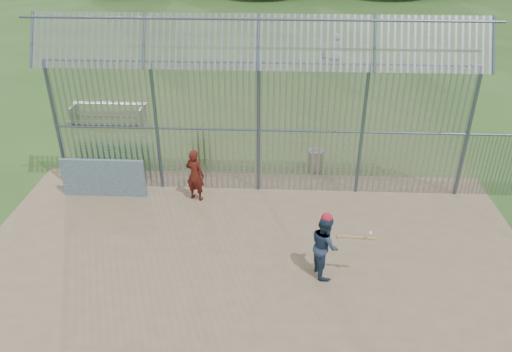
# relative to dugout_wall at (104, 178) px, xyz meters

# --- Properties ---
(ground) EXTENTS (120.00, 120.00, 0.00)m
(ground) POSITION_rel_dugout_wall_xyz_m (4.60, -2.90, -0.62)
(ground) COLOR #2D511E
(ground) RESTS_ON ground
(dirt_infield) EXTENTS (14.00, 10.00, 0.02)m
(dirt_infield) POSITION_rel_dugout_wall_xyz_m (4.60, -3.40, -0.61)
(dirt_infield) COLOR #756047
(dirt_infield) RESTS_ON ground
(dugout_wall) EXTENTS (2.50, 0.12, 1.20)m
(dugout_wall) POSITION_rel_dugout_wall_xyz_m (0.00, 0.00, 0.00)
(dugout_wall) COLOR #38566B
(dugout_wall) RESTS_ON dirt_infield
(batter) EXTENTS (0.77, 0.89, 1.58)m
(batter) POSITION_rel_dugout_wall_xyz_m (6.32, -3.29, 0.19)
(batter) COLOR navy
(batter) RESTS_ON dirt_infield
(onlooker) EXTENTS (0.68, 0.57, 1.60)m
(onlooker) POSITION_rel_dugout_wall_xyz_m (2.77, -0.06, 0.20)
(onlooker) COLOR maroon
(onlooker) RESTS_ON dirt_infield
(bg_kid_standing) EXTENTS (0.88, 0.79, 1.51)m
(bg_kid_standing) POSITION_rel_dugout_wall_xyz_m (8.29, 15.14, 0.13)
(bg_kid_standing) COLOR gray
(bg_kid_standing) RESTS_ON ground
(bg_kid_seated) EXTENTS (0.49, 0.28, 0.78)m
(bg_kid_seated) POSITION_rel_dugout_wall_xyz_m (7.59, 14.57, -0.23)
(bg_kid_seated) COLOR slate
(bg_kid_seated) RESTS_ON ground
(batting_gear) EXTENTS (1.25, 0.45, 0.58)m
(batting_gear) POSITION_rel_dugout_wall_xyz_m (6.48, -3.33, 0.87)
(batting_gear) COLOR red
(batting_gear) RESTS_ON ground
(trash_can) EXTENTS (0.56, 0.56, 0.82)m
(trash_can) POSITION_rel_dugout_wall_xyz_m (6.41, 1.96, -0.24)
(trash_can) COLOR gray
(trash_can) RESTS_ON ground
(bleacher) EXTENTS (3.00, 0.95, 0.72)m
(bleacher) POSITION_rel_dugout_wall_xyz_m (-1.65, 5.60, -0.21)
(bleacher) COLOR slate
(bleacher) RESTS_ON ground
(backstop_fence) EXTENTS (20.09, 0.81, 5.30)m
(backstop_fence) POSITION_rel_dugout_wall_xyz_m (6.41, 0.53, 1.74)
(backstop_fence) COLOR #47566B
(backstop_fence) RESTS_ON ground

